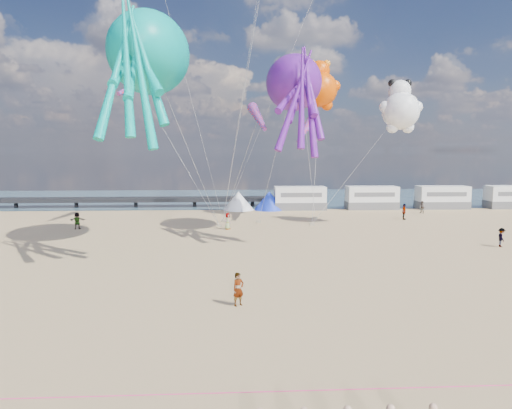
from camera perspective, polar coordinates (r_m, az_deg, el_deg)
name	(u,v)px	position (r m, az deg, el deg)	size (l,w,h in m)	color
ground	(298,330)	(20.38, 5.23, -15.35)	(120.00, 120.00, 0.00)	tan
water	(250,198)	(74.13, -0.81, 0.85)	(120.00, 120.00, 0.00)	#375869
pier	(46,200)	(67.90, -24.77, 0.51)	(60.00, 3.00, 0.50)	black
motorhome_0	(300,198)	(59.66, 5.50, 0.81)	(6.60, 2.50, 3.00)	silver
motorhome_1	(372,198)	(61.77, 14.25, 0.83)	(6.60, 2.50, 3.00)	silver
motorhome_2	(442,197)	(65.21, 22.25, 0.84)	(6.60, 2.50, 3.00)	silver
motorhome_3	(512,197)	(69.79, 29.33, 0.83)	(6.60, 2.50, 3.00)	silver
tent_white	(238,201)	(59.05, -2.21, 0.48)	(4.00, 4.00, 2.40)	white
tent_blue	(269,201)	(59.23, 1.67, 0.50)	(4.00, 4.00, 2.40)	#1933CC
rope_line	(320,390)	(15.92, 7.99, -22.00)	(0.03, 0.03, 34.00)	#F2338C
standing_person	(238,289)	(22.97, -2.23, -10.54)	(0.61, 0.40, 1.67)	tan
beachgoer_0	(228,221)	(44.62, -3.56, -2.09)	(0.59, 0.38, 1.60)	#7F6659
beachgoer_1	(422,207)	(59.29, 20.07, -0.34)	(0.74, 0.48, 1.51)	#7F6659
beachgoer_2	(501,237)	(41.40, 28.33, -3.65)	(0.74, 0.58, 1.53)	#7F6659
beachgoer_3	(404,212)	(53.32, 18.02, -0.87)	(1.14, 0.65, 1.76)	#7F6659
beachgoer_4	(77,221)	(47.99, -21.44, -1.89)	(0.97, 0.40, 1.66)	#7F6659
sandbag_a	(219,226)	(46.05, -4.60, -2.69)	(0.50, 0.35, 0.22)	gray
sandbag_b	(259,222)	(48.65, 0.33, -2.16)	(0.50, 0.35, 0.22)	gray
sandbag_c	(312,224)	(47.18, 7.01, -2.50)	(0.50, 0.35, 0.22)	gray
sandbag_d	(315,218)	(51.66, 7.41, -1.70)	(0.50, 0.35, 0.22)	gray
sandbag_e	(223,221)	(49.15, -4.14, -2.09)	(0.50, 0.35, 0.22)	gray
kite_octopus_teal	(149,54)	(37.31, -13.23, 17.90)	(4.79, 11.17, 12.76)	#01A597
kite_octopus_purple	(294,83)	(41.87, 4.71, 14.91)	(4.28, 9.98, 11.41)	#5F168C
kite_panda	(401,111)	(47.32, 17.65, 11.07)	(4.39, 4.13, 6.19)	white
kite_teddy_orange	(320,90)	(51.07, 7.99, 14.03)	(4.56, 4.29, 6.44)	#EE4D00
windsock_left	(138,85)	(48.20, -14.55, 14.21)	(1.10, 6.97, 6.97)	red
windsock_mid	(306,129)	(48.42, 6.23, 9.36)	(1.00, 6.22, 6.22)	red
windsock_right	(258,118)	(37.58, 0.28, 10.79)	(0.90, 4.30, 4.30)	red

